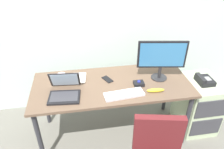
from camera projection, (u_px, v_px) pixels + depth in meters
The scene contains 13 objects.
ground_plane at pixel (112, 131), 2.76m from camera, with size 8.00×8.00×0.00m, color slate.
back_wall at pixel (102, 7), 2.61m from camera, with size 6.00×0.10×2.80m, color silver.
desk at pixel (112, 89), 2.40m from camera, with size 1.74×0.74×0.75m.
file_cabinet at pixel (197, 104), 2.69m from camera, with size 0.42×0.53×0.68m.
desk_phone at pixel (204, 80), 2.47m from camera, with size 0.17×0.20×0.09m.
monitor_main at pixel (162, 57), 2.31m from camera, with size 0.53×0.18×0.46m.
keyboard at pixel (124, 94), 2.18m from camera, with size 0.42×0.18×0.03m.
laptop at pixel (64, 91), 2.16m from camera, with size 0.34×0.34×0.22m.
trackball_mouse at pixel (139, 83), 2.32m from camera, with size 0.11×0.09×0.07m.
coffee_mug at pixel (62, 78), 2.37m from camera, with size 0.10×0.09×0.10m.
paper_notepad at pixel (79, 78), 2.45m from camera, with size 0.15×0.21×0.01m, color white.
cell_phone at pixel (107, 79), 2.42m from camera, with size 0.07×0.14×0.01m, color black.
banana at pixel (156, 90), 2.22m from camera, with size 0.19×0.04×0.04m, color yellow.
Camera 1 is at (-0.32, -1.91, 2.09)m, focal length 34.23 mm.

